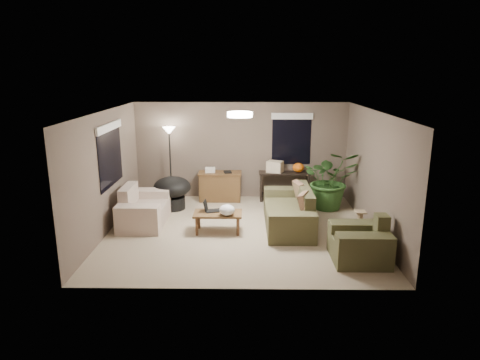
{
  "coord_description": "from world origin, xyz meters",
  "views": [
    {
      "loc": [
        0.12,
        -8.5,
        3.3
      ],
      "look_at": [
        0.0,
        0.2,
        1.05
      ],
      "focal_mm": 32.0,
      "sensor_mm": 36.0,
      "label": 1
    }
  ],
  "objects_px": {
    "console_table": "(284,184)",
    "coffee_table": "(218,216)",
    "papasan_chair": "(172,190)",
    "main_sofa": "(290,213)",
    "cat_scratching_post": "(359,224)",
    "houseplant": "(330,186)",
    "loveseat": "(143,210)",
    "armchair": "(360,244)",
    "floor_lamp": "(169,139)",
    "desk": "(220,186)"
  },
  "relations": [
    {
      "from": "main_sofa",
      "to": "coffee_table",
      "type": "bearing_deg",
      "value": -166.69
    },
    {
      "from": "console_table",
      "to": "floor_lamp",
      "type": "xyz_separation_m",
      "value": [
        -2.92,
        -0.04,
        1.16
      ]
    },
    {
      "from": "houseplant",
      "to": "cat_scratching_post",
      "type": "bearing_deg",
      "value": -80.08
    },
    {
      "from": "papasan_chair",
      "to": "main_sofa",
      "type": "bearing_deg",
      "value": -23.0
    },
    {
      "from": "floor_lamp",
      "to": "cat_scratching_post",
      "type": "relative_size",
      "value": 3.82
    },
    {
      "from": "console_table",
      "to": "coffee_table",
      "type": "bearing_deg",
      "value": -124.7
    },
    {
      "from": "coffee_table",
      "to": "desk",
      "type": "xyz_separation_m",
      "value": [
        -0.08,
        2.23,
        0.02
      ]
    },
    {
      "from": "main_sofa",
      "to": "papasan_chair",
      "type": "height_order",
      "value": "main_sofa"
    },
    {
      "from": "console_table",
      "to": "floor_lamp",
      "type": "height_order",
      "value": "floor_lamp"
    },
    {
      "from": "papasan_chair",
      "to": "cat_scratching_post",
      "type": "bearing_deg",
      "value": -21.52
    },
    {
      "from": "coffee_table",
      "to": "console_table",
      "type": "distance_m",
      "value": 2.77
    },
    {
      "from": "main_sofa",
      "to": "desk",
      "type": "bearing_deg",
      "value": 130.91
    },
    {
      "from": "main_sofa",
      "to": "console_table",
      "type": "relative_size",
      "value": 1.69
    },
    {
      "from": "main_sofa",
      "to": "houseplant",
      "type": "bearing_deg",
      "value": 48.66
    },
    {
      "from": "cat_scratching_post",
      "to": "coffee_table",
      "type": "bearing_deg",
      "value": 178.02
    },
    {
      "from": "console_table",
      "to": "houseplant",
      "type": "bearing_deg",
      "value": -32.61
    },
    {
      "from": "loveseat",
      "to": "houseplant",
      "type": "distance_m",
      "value": 4.45
    },
    {
      "from": "coffee_table",
      "to": "papasan_chair",
      "type": "bearing_deg",
      "value": 128.21
    },
    {
      "from": "loveseat",
      "to": "papasan_chair",
      "type": "height_order",
      "value": "loveseat"
    },
    {
      "from": "coffee_table",
      "to": "desk",
      "type": "distance_m",
      "value": 2.23
    },
    {
      "from": "main_sofa",
      "to": "cat_scratching_post",
      "type": "distance_m",
      "value": 1.47
    },
    {
      "from": "cat_scratching_post",
      "to": "papasan_chair",
      "type": "bearing_deg",
      "value": 158.48
    },
    {
      "from": "coffee_table",
      "to": "cat_scratching_post",
      "type": "distance_m",
      "value": 2.93
    },
    {
      "from": "armchair",
      "to": "coffee_table",
      "type": "relative_size",
      "value": 1.0
    },
    {
      "from": "floor_lamp",
      "to": "houseplant",
      "type": "relative_size",
      "value": 1.31
    },
    {
      "from": "armchair",
      "to": "desk",
      "type": "height_order",
      "value": "armchair"
    },
    {
      "from": "main_sofa",
      "to": "loveseat",
      "type": "bearing_deg",
      "value": 177.4
    },
    {
      "from": "coffee_table",
      "to": "houseplant",
      "type": "height_order",
      "value": "houseplant"
    },
    {
      "from": "loveseat",
      "to": "houseplant",
      "type": "bearing_deg",
      "value": 14.23
    },
    {
      "from": "loveseat",
      "to": "desk",
      "type": "relative_size",
      "value": 1.45
    },
    {
      "from": "desk",
      "to": "main_sofa",
      "type": "bearing_deg",
      "value": -49.09
    },
    {
      "from": "houseplant",
      "to": "loveseat",
      "type": "bearing_deg",
      "value": -165.77
    },
    {
      "from": "papasan_chair",
      "to": "cat_scratching_post",
      "type": "distance_m",
      "value": 4.44
    },
    {
      "from": "papasan_chair",
      "to": "houseplant",
      "type": "relative_size",
      "value": 0.64
    },
    {
      "from": "loveseat",
      "to": "papasan_chair",
      "type": "xyz_separation_m",
      "value": [
        0.48,
        1.02,
        0.17
      ]
    },
    {
      "from": "floor_lamp",
      "to": "houseplant",
      "type": "xyz_separation_m",
      "value": [
        3.98,
        -0.63,
        -1.03
      ]
    },
    {
      "from": "coffee_table",
      "to": "floor_lamp",
      "type": "relative_size",
      "value": 0.52
    },
    {
      "from": "console_table",
      "to": "desk",
      "type": "bearing_deg",
      "value": -178.54
    },
    {
      "from": "houseplant",
      "to": "armchair",
      "type": "bearing_deg",
      "value": -90.19
    },
    {
      "from": "cat_scratching_post",
      "to": "loveseat",
      "type": "bearing_deg",
      "value": 172.45
    },
    {
      "from": "main_sofa",
      "to": "coffee_table",
      "type": "height_order",
      "value": "main_sofa"
    },
    {
      "from": "armchair",
      "to": "cat_scratching_post",
      "type": "relative_size",
      "value": 2.0
    },
    {
      "from": "loveseat",
      "to": "floor_lamp",
      "type": "relative_size",
      "value": 0.84
    },
    {
      "from": "armchair",
      "to": "console_table",
      "type": "distance_m",
      "value": 3.75
    },
    {
      "from": "coffee_table",
      "to": "houseplant",
      "type": "distance_m",
      "value": 3.08
    },
    {
      "from": "loveseat",
      "to": "console_table",
      "type": "bearing_deg",
      "value": 28.45
    },
    {
      "from": "coffee_table",
      "to": "desk",
      "type": "relative_size",
      "value": 0.91
    },
    {
      "from": "console_table",
      "to": "armchair",
      "type": "bearing_deg",
      "value": -73.88
    },
    {
      "from": "desk",
      "to": "floor_lamp",
      "type": "bearing_deg",
      "value": 179.92
    },
    {
      "from": "armchair",
      "to": "houseplant",
      "type": "xyz_separation_m",
      "value": [
        0.01,
        2.93,
        0.27
      ]
    }
  ]
}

